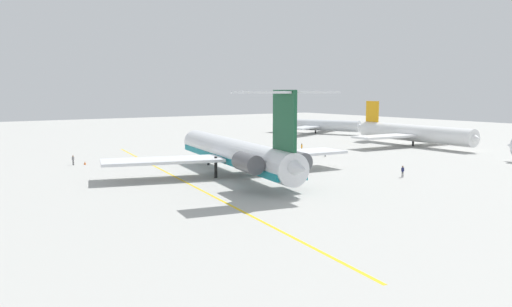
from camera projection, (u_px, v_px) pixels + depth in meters
ground at (171, 176)px, 75.38m from camera, size 318.94×318.94×0.00m
main_jetliner at (237, 153)px, 74.68m from camera, size 42.49×37.80×12.43m
airliner_far_left at (318, 125)px, 150.27m from camera, size 26.56×26.80×8.36m
airliner_mid_left at (417, 133)px, 115.60m from camera, size 32.87×32.47×9.83m
ground_crew_near_nose at (73, 159)px, 86.19m from camera, size 0.26×0.41×1.64m
ground_crew_near_tail at (325, 151)px, 97.34m from camera, size 0.27×0.40×1.72m
ground_crew_portside at (403, 170)px, 74.14m from camera, size 0.31×0.33×1.66m
ground_crew_starboard at (302, 147)px, 103.96m from camera, size 0.32×0.37×1.81m
safety_cone_nose at (85, 163)px, 86.88m from camera, size 0.40×0.40×0.55m
taxiway_centreline at (183, 181)px, 71.46m from camera, size 84.73×14.11×0.01m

